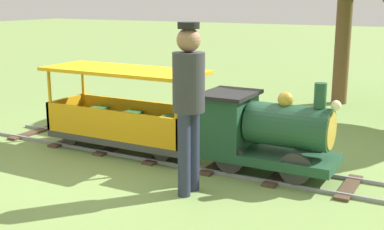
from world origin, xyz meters
TOP-DOWN VIEW (x-y plane):
  - ground_plane at (0.00, 0.00)m, footprint 60.00×60.00m
  - track at (0.00, 0.29)m, footprint 0.72×5.70m
  - locomotive at (0.00, 1.15)m, footprint 0.68×1.45m
  - passenger_car at (0.00, -0.61)m, footprint 0.78×2.00m
  - conductor_person at (0.84, 0.73)m, footprint 0.30×0.30m

SIDE VIEW (x-z plane):
  - ground_plane at x=0.00m, z-range 0.00..0.00m
  - track at x=0.00m, z-range 0.00..0.04m
  - passenger_car at x=0.00m, z-range -0.06..0.91m
  - locomotive at x=0.00m, z-range -0.01..0.98m
  - conductor_person at x=0.84m, z-range 0.15..1.77m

